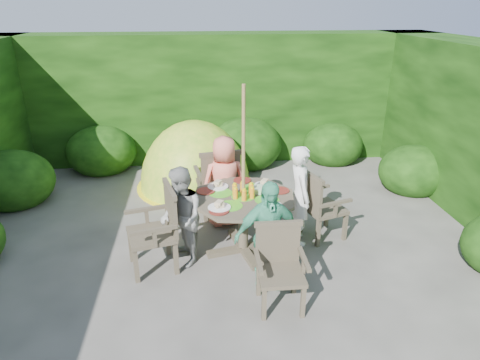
{
  "coord_description": "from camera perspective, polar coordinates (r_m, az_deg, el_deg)",
  "views": [
    {
      "loc": [
        -0.36,
        -4.7,
        3.07
      ],
      "look_at": [
        0.2,
        0.55,
        0.85
      ],
      "focal_mm": 32.0,
      "sensor_mm": 36.0,
      "label": 1
    }
  ],
  "objects": [
    {
      "name": "hedge_enclosure",
      "position": [
        6.32,
        -2.55,
        6.02
      ],
      "size": [
        9.0,
        9.0,
        2.5
      ],
      "color": "black",
      "rests_on": "ground"
    },
    {
      "name": "garden_chair_back",
      "position": [
        6.43,
        -2.87,
        -0.22
      ],
      "size": [
        0.71,
        0.65,
        1.05
      ],
      "rotation": [
        0.0,
        0.0,
        3.3
      ],
      "color": "#3D3528",
      "rests_on": "ground"
    },
    {
      "name": "parasol_pole",
      "position": [
        5.27,
        0.46,
        0.83
      ],
      "size": [
        0.05,
        0.05,
        2.2
      ],
      "primitive_type": "cylinder",
      "rotation": [
        0.0,
        0.0,
        0.23
      ],
      "color": "olive",
      "rests_on": "ground"
    },
    {
      "name": "garden_chair_front",
      "position": [
        4.67,
        5.3,
        -11.2
      ],
      "size": [
        0.53,
        0.48,
        0.88
      ],
      "rotation": [
        0.0,
        0.0,
        -0.01
      ],
      "color": "#3D3528",
      "rests_on": "ground"
    },
    {
      "name": "garden_chair_right",
      "position": [
        5.94,
        10.5,
        -3.25
      ],
      "size": [
        0.65,
        0.69,
        0.94
      ],
      "rotation": [
        0.0,
        0.0,
        1.88
      ],
      "color": "#3D3528",
      "rests_on": "ground"
    },
    {
      "name": "ground",
      "position": [
        5.63,
        -1.44,
        -10.27
      ],
      "size": [
        60.0,
        60.0,
        0.0
      ],
      "primitive_type": "plane",
      "color": "#4C4944",
      "rests_on": "ground"
    },
    {
      "name": "garden_chair_left",
      "position": [
        5.28,
        -10.84,
        -6.25
      ],
      "size": [
        0.68,
        0.73,
        1.02
      ],
      "rotation": [
        0.0,
        0.0,
        -1.32
      ],
      "color": "#3D3528",
      "rests_on": "ground"
    },
    {
      "name": "child_left",
      "position": [
        5.28,
        -7.8,
        -4.96
      ],
      "size": [
        0.64,
        0.73,
        1.27
      ],
      "primitive_type": "imported",
      "rotation": [
        0.0,
        0.0,
        -1.26
      ],
      "color": "#959691",
      "rests_on": "ground"
    },
    {
      "name": "dome_tent",
      "position": [
        7.73,
        -5.93,
        -0.74
      ],
      "size": [
        2.07,
        2.07,
        2.37
      ],
      "rotation": [
        0.0,
        0.0,
        -0.03
      ],
      "color": "#79BA23",
      "rests_on": "ground"
    },
    {
      "name": "patio_table",
      "position": [
        5.45,
        0.48,
        -3.38
      ],
      "size": [
        1.64,
        1.64,
        0.95
      ],
      "rotation": [
        0.0,
        0.0,
        0.23
      ],
      "color": "#3D3528",
      "rests_on": "ground"
    },
    {
      "name": "child_front",
      "position": [
        4.79,
        3.68,
        -7.48
      ],
      "size": [
        0.82,
        0.47,
        1.32
      ],
      "primitive_type": "imported",
      "rotation": [
        0.0,
        0.0,
        0.2
      ],
      "color": "#4BB187",
      "rests_on": "ground"
    },
    {
      "name": "child_right",
      "position": [
        5.73,
        8.0,
        -2.03
      ],
      "size": [
        0.34,
        0.51,
        1.37
      ],
      "primitive_type": "imported",
      "rotation": [
        0.0,
        0.0,
        1.6
      ],
      "color": "white",
      "rests_on": "ground"
    },
    {
      "name": "child_back",
      "position": [
        6.13,
        -2.07,
        -0.23
      ],
      "size": [
        0.72,
        0.53,
        1.34
      ],
      "primitive_type": "imported",
      "rotation": [
        0.0,
        0.0,
        3.3
      ],
      "color": "#F67D65",
      "rests_on": "ground"
    }
  ]
}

